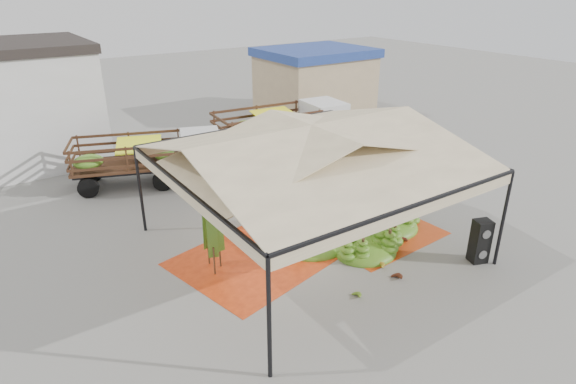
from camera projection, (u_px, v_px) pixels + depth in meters
ground at (309, 246)px, 15.48m from camera, size 90.00×90.00×0.00m
canopy_tent at (311, 149)px, 14.15m from camera, size 8.10×8.10×4.00m
building_tan at (315, 82)px, 29.61m from camera, size 6.30×5.30×4.10m
tarp_left at (250, 261)px, 14.62m from camera, size 4.75×4.60×0.01m
tarp_right at (367, 227)px, 16.63m from camera, size 4.13×4.32×0.01m
banana_heap at (355, 221)px, 15.84m from camera, size 5.73×4.91×1.12m
hand_yellow_a at (378, 265)px, 14.26m from camera, size 0.58×0.52×0.22m
hand_yellow_b at (360, 254)px, 14.79m from camera, size 0.60×0.54×0.22m
hand_red_a at (396, 276)px, 13.69m from camera, size 0.54×0.47×0.21m
hand_red_b at (402, 240)px, 15.61m from camera, size 0.57×0.53×0.21m
hand_green at (355, 295)px, 12.92m from camera, size 0.43×0.35×0.19m
hanging_bunches at (370, 156)px, 15.58m from camera, size 3.24×0.24×0.20m
speaker_stack at (480, 241)px, 14.38m from camera, size 0.61×0.58×1.37m
banana_leaves at (216, 271)px, 14.16m from camera, size 0.96×1.36×3.70m
vendor at (232, 189)px, 17.60m from camera, size 0.61×0.41×1.64m
truck_left at (154, 154)px, 19.82m from camera, size 6.27×3.94×2.04m
truck_right at (287, 124)px, 23.55m from camera, size 6.71×2.81×2.24m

